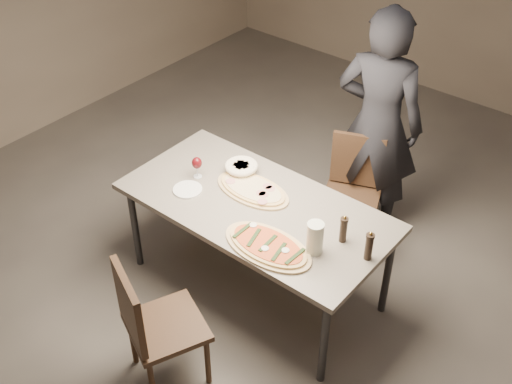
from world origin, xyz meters
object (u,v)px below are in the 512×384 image
Objects in this scene: dining_table at (256,211)px; zucchini_pizza at (268,246)px; chair_near at (151,322)px; ham_pizza at (253,189)px; carafe at (315,238)px; pepper_mill_left at (369,246)px; chair_far at (353,186)px; bread_basket at (241,168)px; diner at (378,125)px.

zucchini_pizza reaches higher than dining_table.
ham_pizza is at bearing 120.64° from chair_near.
dining_table is 8.44× the size of carafe.
pepper_mill_left is 1.12m from chair_far.
ham_pizza is at bearing -29.06° from bread_basket.
pepper_mill_left is (0.83, 0.02, 0.15)m from dining_table.
diner is at bearing -115.10° from chair_far.
diner is (-0.33, 1.26, 0.05)m from carafe.
ham_pizza is 0.65× the size of chair_far.
ham_pizza is 0.70m from carafe.
carafe is (0.85, -0.33, 0.06)m from bread_basket.
ham_pizza is (-0.10, 0.09, 0.07)m from dining_table.
dining_table is at bearing 166.65° from carafe.
dining_table is at bearing -55.59° from ham_pizza.
chair_near reaches higher than zucchini_pizza.
chair_far reaches higher than ham_pizza.
diner is at bearing 108.41° from chair_near.
carafe is (0.55, -0.13, 0.16)m from dining_table.
carafe is at bearing 92.53° from diner.
dining_table is 0.16m from ham_pizza.
dining_table is 0.93m from chair_far.
diner is (0.23, 1.13, 0.21)m from dining_table.
zucchini_pizza is at bearing 81.83° from diner.
ham_pizza is 0.22m from bread_basket.
chair_far is at bearing 53.61° from bread_basket.
zucchini_pizza is 0.78m from bread_basket.
dining_table is at bearing -178.66° from pepper_mill_left.
chair_near is at bearing 72.72° from diner.
bread_basket is 0.25× the size of chair_near.
pepper_mill_left reaches higher than ham_pizza.
ham_pizza is at bearing 161.09° from carafe.
carafe is at bearing -32.47° from ham_pizza.
diner reaches higher than dining_table.
dining_table is 3.00× the size of zucchini_pizza.
bread_basket is 0.91m from carafe.
carafe reaches higher than zucchini_pizza.
ham_pizza is 0.94m from pepper_mill_left.
dining_table is 0.43m from zucchini_pizza.
chair_near is (0.32, -1.19, -0.29)m from bread_basket.
pepper_mill_left is 0.22× the size of chair_near.
bread_basket is (-0.61, 0.48, 0.03)m from zucchini_pizza.
ham_pizza is (-0.42, 0.37, -0.00)m from zucchini_pizza.
diner reaches higher than zucchini_pizza.
zucchini_pizza is 1.20m from chair_far.
chair_near is at bearing 62.18° from chair_far.
dining_table is at bearing 136.19° from zucchini_pizza.
diner is at bearing 78.77° from dining_table.
diner reaches higher than bread_basket.
chair_near is at bearing -128.41° from pepper_mill_left.
diner reaches higher than chair_far.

